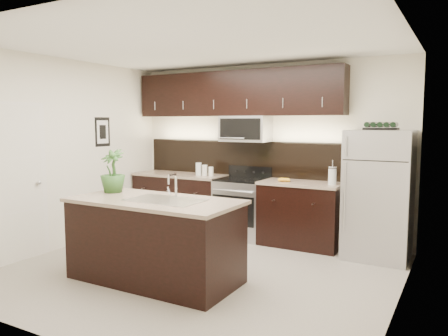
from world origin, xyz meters
name	(u,v)px	position (x,y,z in m)	size (l,w,h in m)	color
ground	(198,271)	(0.00, 0.00, 0.00)	(4.50, 4.50, 0.00)	gray
room_walls	(187,131)	(-0.11, -0.04, 1.70)	(4.52, 4.02, 2.71)	silver
counter_run	(231,206)	(-0.46, 1.69, 0.47)	(3.51, 0.65, 0.94)	black
upper_fixtures	(237,101)	(-0.43, 1.84, 2.14)	(3.49, 0.40, 1.66)	black
island	(155,240)	(-0.27, -0.48, 0.47)	(1.96, 0.96, 0.94)	black
sink_faucet	(166,199)	(-0.12, -0.47, 0.96)	(0.84, 0.50, 0.28)	silver
refrigerator	(379,195)	(1.79, 1.63, 0.85)	(0.82, 0.74, 1.70)	#B2B2B7
wine_rack	(381,126)	(1.79, 1.63, 1.75)	(0.42, 0.26, 0.10)	black
plant	(113,171)	(-1.02, -0.34, 1.21)	(0.30, 0.30, 0.53)	#2D5923
canisters	(203,170)	(-0.94, 1.65, 1.03)	(0.31, 0.10, 0.21)	silver
french_press	(332,176)	(1.17, 1.64, 1.06)	(0.12, 0.12, 0.33)	silver
bananas	(281,179)	(0.43, 1.61, 0.97)	(0.19, 0.14, 0.06)	gold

